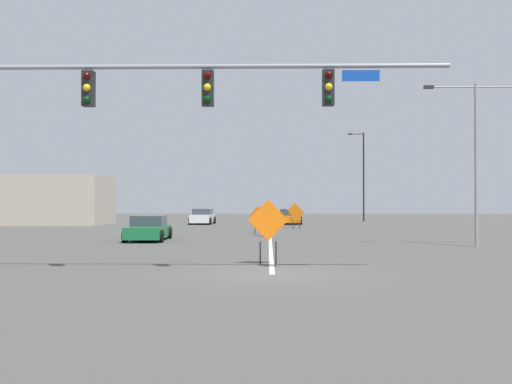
# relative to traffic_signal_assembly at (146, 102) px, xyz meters

# --- Properties ---
(ground) EXTENTS (153.12, 153.12, 0.00)m
(ground) POSITION_rel_traffic_signal_assembly_xyz_m (3.72, 0.02, -5.08)
(ground) COLOR #4C4947
(road_centre_stripe) EXTENTS (0.16, 85.07, 0.01)m
(road_centre_stripe) POSITION_rel_traffic_signal_assembly_xyz_m (3.72, 42.55, -5.07)
(road_centre_stripe) COLOR white
(road_centre_stripe) RESTS_ON ground
(traffic_signal_assembly) EXTENTS (14.27, 0.44, 6.52)m
(traffic_signal_assembly) POSITION_rel_traffic_signal_assembly_xyz_m (0.00, 0.00, 0.00)
(traffic_signal_assembly) COLOR gray
(traffic_signal_assembly) RESTS_ON ground
(street_lamp_near_left) EXTENTS (4.80, 0.24, 7.59)m
(street_lamp_near_left) POSITION_rel_traffic_signal_assembly_xyz_m (13.27, 10.38, -0.45)
(street_lamp_near_left) COLOR gray
(street_lamp_near_left) RESTS_ON ground
(street_lamp_near_right) EXTENTS (1.65, 0.24, 9.04)m
(street_lamp_near_right) POSITION_rel_traffic_signal_assembly_xyz_m (13.25, 43.36, -0.15)
(street_lamp_near_right) COLOR black
(street_lamp_near_right) RESTS_ON ground
(construction_sign_left_shoulder) EXTENTS (1.38, 0.33, 2.19)m
(construction_sign_left_shoulder) POSITION_rel_traffic_signal_assembly_xyz_m (3.60, 2.74, -3.68)
(construction_sign_left_shoulder) COLOR orange
(construction_sign_left_shoulder) RESTS_ON ground
(construction_sign_right_lane) EXTENTS (1.15, 0.26, 1.82)m
(construction_sign_right_lane) POSITION_rel_traffic_signal_assembly_xyz_m (5.75, 27.35, -3.93)
(construction_sign_right_lane) COLOR orange
(construction_sign_right_lane) RESTS_ON ground
(construction_sign_median_far) EXTENTS (1.22, 0.29, 2.05)m
(construction_sign_median_far) POSITION_rel_traffic_signal_assembly_xyz_m (3.56, 17.92, -3.76)
(construction_sign_median_far) COLOR orange
(construction_sign_median_far) RESTS_ON ground
(construction_sign_median_near) EXTENTS (1.20, 0.12, 1.95)m
(construction_sign_median_near) POSITION_rel_traffic_signal_assembly_xyz_m (5.81, 32.06, -3.83)
(construction_sign_median_near) COLOR orange
(construction_sign_median_near) RESTS_ON ground
(construction_sign_right_shoulder) EXTENTS (1.12, 0.23, 1.80)m
(construction_sign_right_shoulder) POSITION_rel_traffic_signal_assembly_xyz_m (2.99, 20.32, -3.94)
(construction_sign_right_shoulder) COLOR orange
(construction_sign_right_shoulder) RESTS_ON ground
(car_green_near) EXTENTS (2.19, 4.60, 1.34)m
(car_green_near) POSITION_rel_traffic_signal_assembly_xyz_m (-2.85, 14.52, -4.46)
(car_green_near) COLOR #196B38
(car_green_near) RESTS_ON ground
(car_white_approaching) EXTENTS (2.12, 4.23, 1.37)m
(car_white_approaching) POSITION_rel_traffic_signal_assembly_xyz_m (-2.30, 36.13, -4.42)
(car_white_approaching) COLOR white
(car_white_approaching) RESTS_ON ground
(car_orange_passing) EXTENTS (2.30, 4.12, 1.36)m
(car_orange_passing) POSITION_rel_traffic_signal_assembly_xyz_m (5.59, 36.30, -4.44)
(car_orange_passing) COLOR orange
(car_orange_passing) RESTS_ON ground
(roadside_building_west) EXTENTS (8.58, 6.93, 4.32)m
(roadside_building_west) POSITION_rel_traffic_signal_assembly_xyz_m (-15.13, 35.24, -2.91)
(roadside_building_west) COLOR #B2A893
(roadside_building_west) RESTS_ON ground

